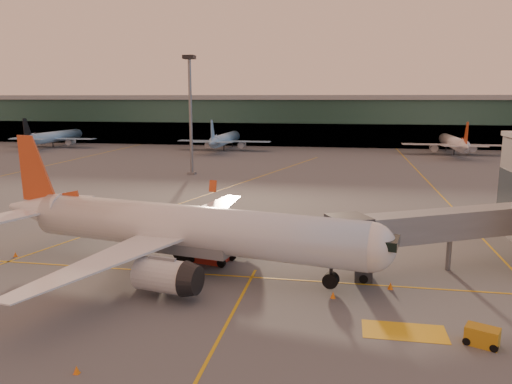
# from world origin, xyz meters

# --- Properties ---
(ground) EXTENTS (600.00, 600.00, 0.00)m
(ground) POSITION_xyz_m (0.00, 0.00, 0.00)
(ground) COLOR #4C4F54
(ground) RESTS_ON ground
(taxi_markings) EXTENTS (100.12, 173.00, 0.01)m
(taxi_markings) POSITION_xyz_m (-7.32, 44.49, 0.01)
(taxi_markings) COLOR gold
(taxi_markings) RESTS_ON ground
(terminal) EXTENTS (400.00, 20.00, 17.60)m
(terminal) POSITION_xyz_m (0.00, 141.79, 8.76)
(terminal) COLOR #19382D
(terminal) RESTS_ON ground
(mast_west_near) EXTENTS (2.40, 2.40, 25.60)m
(mast_west_near) POSITION_xyz_m (-20.00, 66.00, 14.86)
(mast_west_near) COLOR slate
(mast_west_near) RESTS_ON ground
(distant_aircraft_row) EXTENTS (350.00, 34.00, 13.00)m
(distant_aircraft_row) POSITION_xyz_m (10.83, 118.00, 0.00)
(distant_aircraft_row) COLOR #7FADD5
(distant_aircraft_row) RESTS_ON ground
(main_airplane) EXTENTS (42.04, 38.17, 12.76)m
(main_airplane) POSITION_xyz_m (-2.43, 5.83, 4.14)
(main_airplane) COLOR silver
(main_airplane) RESTS_ON ground
(jet_bridge) EXTENTS (24.63, 14.92, 6.18)m
(jet_bridge) POSITION_xyz_m (25.00, 11.25, 4.35)
(jet_bridge) COLOR slate
(jet_bridge) RESTS_ON ground
(catering_truck) EXTENTS (6.11, 3.74, 4.42)m
(catering_truck) POSITION_xyz_m (-0.18, 8.84, 2.51)
(catering_truck) COLOR #B32519
(catering_truck) RESTS_ON ground
(gpu_cart) EXTENTS (2.56, 2.11, 1.30)m
(gpu_cart) POSITION_xyz_m (23.00, -5.15, 0.63)
(gpu_cart) COLOR #BA8417
(gpu_cart) RESTS_ON ground
(cone_nose) EXTENTS (0.49, 0.49, 0.63)m
(cone_nose) POSITION_xyz_m (17.68, 4.25, 0.30)
(cone_nose) COLOR orange
(cone_nose) RESTS_ON ground
(cone_tail) EXTENTS (0.42, 0.42, 0.53)m
(cone_tail) POSITION_xyz_m (-21.02, 6.62, 0.26)
(cone_tail) COLOR orange
(cone_tail) RESTS_ON ground
(cone_wing_right) EXTENTS (0.41, 0.41, 0.52)m
(cone_wing_right) POSITION_xyz_m (-2.51, -13.39, 0.25)
(cone_wing_right) COLOR orange
(cone_wing_right) RESTS_ON ground
(cone_wing_left) EXTENTS (0.50, 0.50, 0.64)m
(cone_wing_left) POSITION_xyz_m (-3.15, 22.94, 0.31)
(cone_wing_left) COLOR orange
(cone_wing_left) RESTS_ON ground
(cone_fwd) EXTENTS (0.44, 0.44, 0.57)m
(cone_fwd) POSITION_xyz_m (12.72, 1.33, 0.27)
(cone_fwd) COLOR orange
(cone_fwd) RESTS_ON ground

